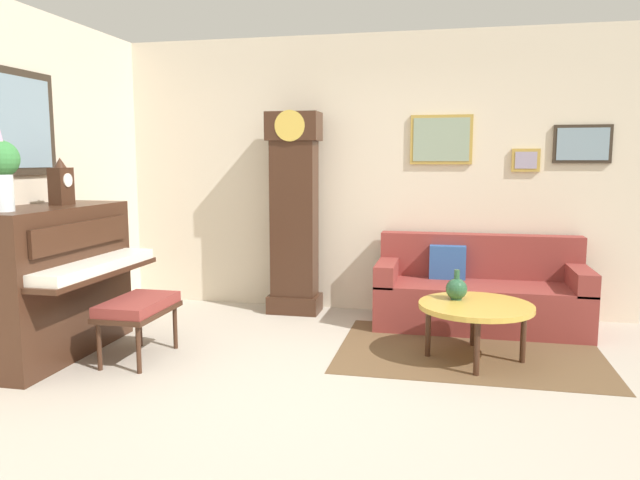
# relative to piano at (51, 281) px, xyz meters

# --- Properties ---
(ground_plane) EXTENTS (6.40, 6.00, 0.10)m
(ground_plane) POSITION_rel_piano_xyz_m (2.23, -0.37, -0.65)
(ground_plane) COLOR #B2A899
(wall_back) EXTENTS (5.30, 0.13, 2.80)m
(wall_back) POSITION_rel_piano_xyz_m (2.25, 2.02, 0.80)
(wall_back) COLOR beige
(wall_back) RESTS_ON ground_plane
(area_rug) EXTENTS (2.10, 1.50, 0.01)m
(area_rug) POSITION_rel_piano_xyz_m (3.27, 0.76, -0.60)
(area_rug) COLOR brown
(area_rug) RESTS_ON ground_plane
(piano) EXTENTS (0.87, 1.44, 1.19)m
(piano) POSITION_rel_piano_xyz_m (0.00, 0.00, 0.00)
(piano) COLOR #3D2316
(piano) RESTS_ON ground_plane
(piano_bench) EXTENTS (0.42, 0.70, 0.48)m
(piano_bench) POSITION_rel_piano_xyz_m (0.73, 0.04, -0.20)
(piano_bench) COLOR #3D2316
(piano_bench) RESTS_ON ground_plane
(grandfather_clock) EXTENTS (0.52, 0.34, 2.03)m
(grandfather_clock) POSITION_rel_piano_xyz_m (1.55, 1.71, 0.36)
(grandfather_clock) COLOR #3D2316
(grandfather_clock) RESTS_ON ground_plane
(couch) EXTENTS (1.90, 0.80, 0.84)m
(couch) POSITION_rel_piano_xyz_m (3.37, 1.59, -0.29)
(couch) COLOR maroon
(couch) RESTS_ON ground_plane
(coffee_table) EXTENTS (0.88, 0.88, 0.45)m
(coffee_table) POSITION_rel_piano_xyz_m (3.30, 0.57, -0.19)
(coffee_table) COLOR gold
(coffee_table) RESTS_ON ground_plane
(mantel_clock) EXTENTS (0.13, 0.18, 0.38)m
(mantel_clock) POSITION_rel_piano_xyz_m (0.00, 0.20, 0.76)
(mantel_clock) COLOR #3D2316
(mantel_clock) RESTS_ON piano
(flower_vase) EXTENTS (0.26, 0.26, 0.58)m
(flower_vase) POSITION_rel_piano_xyz_m (0.00, -0.46, 0.90)
(flower_vase) COLOR silver
(flower_vase) RESTS_ON piano
(green_jug) EXTENTS (0.17, 0.17, 0.24)m
(green_jug) POSITION_rel_piano_xyz_m (3.15, 0.69, -0.07)
(green_jug) COLOR #234C33
(green_jug) RESTS_ON coffee_table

